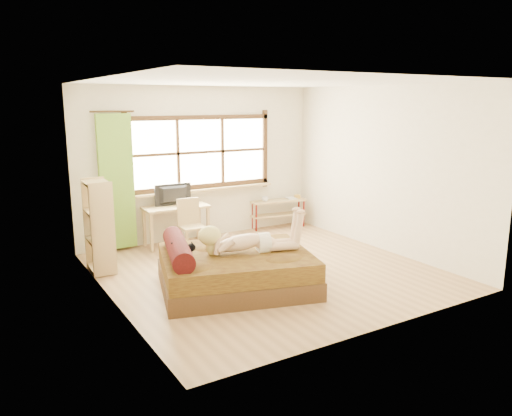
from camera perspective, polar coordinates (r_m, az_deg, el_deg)
floor at (r=7.38m, az=1.30°, el=-7.19°), size 4.50×4.50×0.00m
ceiling at (r=6.97m, az=1.41°, el=14.26°), size 4.50×4.50×0.00m
wall_back at (r=9.01m, az=-6.37°, el=5.09°), size 4.50×0.00×4.50m
wall_front at (r=5.32m, az=14.45°, el=-0.06°), size 4.50×0.00×4.50m
wall_left at (r=6.16m, az=-16.62°, el=1.44°), size 0.00×4.50×4.50m
wall_right at (r=8.46m, az=14.37°, el=4.34°), size 0.00×4.50×4.50m
window at (r=8.97m, az=-6.31°, el=6.08°), size 2.80×0.16×1.46m
curtain at (r=8.40m, az=-15.64°, el=2.84°), size 0.55×0.10×2.20m
bed at (r=6.64m, az=-2.68°, el=-7.00°), size 2.30×2.03×0.74m
woman at (r=6.53m, az=-0.95°, el=-2.62°), size 1.41×0.75×0.58m
kitten at (r=6.34m, az=-8.47°, el=-4.85°), size 0.31×0.19×0.23m
desk at (r=8.62m, az=-9.14°, el=-0.38°), size 1.12×0.54×0.69m
monitor at (r=8.62m, az=-9.32°, el=1.48°), size 0.64×0.11×0.37m
chair at (r=8.35m, az=-7.50°, el=-1.55°), size 0.40×0.40×0.86m
pipe_shelf at (r=9.77m, az=2.61°, el=0.08°), size 1.14×0.45×0.63m
cup at (r=9.57m, az=1.06°, el=1.02°), size 0.14×0.14×0.09m
book at (r=9.84m, az=3.53°, el=1.09°), size 0.22×0.28×0.02m
bookshelf at (r=7.53m, az=-17.51°, el=-1.95°), size 0.36×0.60×1.34m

